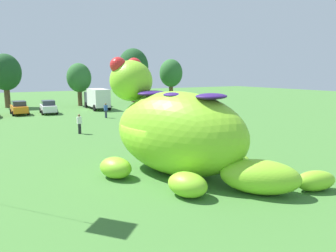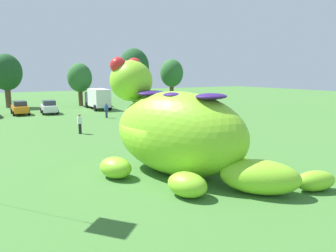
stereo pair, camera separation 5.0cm
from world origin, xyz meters
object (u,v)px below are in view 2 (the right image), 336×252
car_orange (20,108)px  spectator_by_cars (166,121)px  car_white (49,107)px  spectator_mid_field (80,124)px  spectator_wandering (205,121)px  box_truck (98,98)px  giant_inflatable_creature (178,132)px  spectator_near_inflatable (106,111)px

car_orange → spectator_by_cars: car_orange is taller
car_white → spectator_mid_field: 15.74m
spectator_wandering → box_truck: bearing=98.9°
car_orange → spectator_by_cars: bearing=-60.4°
giant_inflatable_creature → spectator_by_cars: 13.04m
car_white → spectator_by_cars: bearing=-67.8°
giant_inflatable_creature → car_orange: bearing=98.9°
giant_inflatable_creature → car_white: size_ratio=2.52×
giant_inflatable_creature → spectator_wandering: bearing=47.5°
giant_inflatable_creature → spectator_near_inflatable: size_ratio=6.18×
box_truck → spectator_by_cars: bearing=-89.4°
spectator_mid_field → spectator_by_cars: same height
box_truck → spectator_mid_field: 18.95m
spectator_mid_field → spectator_by_cars: size_ratio=1.00×
spectator_mid_field → spectator_near_inflatable: bearing=57.5°
giant_inflatable_creature → car_white: giant_inflatable_creature is taller
giant_inflatable_creature → car_white: (-1.39, 29.36, -1.37)m
spectator_near_inflatable → spectator_wandering: same height
spectator_mid_field → spectator_wandering: same height
spectator_mid_field → spectator_wandering: size_ratio=1.00×
spectator_near_inflatable → spectator_by_cars: bearing=-78.3°
spectator_near_inflatable → spectator_by_cars: 10.52m
spectator_wandering → spectator_by_cars: bearing=150.9°
giant_inflatable_creature → box_truck: size_ratio=1.64×
spectator_near_inflatable → spectator_mid_field: bearing=-122.5°
car_orange → spectator_near_inflatable: (8.47, -8.35, -0.01)m
car_orange → spectator_mid_field: size_ratio=2.41×
box_truck → car_white: bearing=-165.8°
giant_inflatable_creature → spectator_mid_field: size_ratio=6.18×
spectator_by_cars → spectator_near_inflatable: bearing=101.7°
giant_inflatable_creature → spectator_wandering: size_ratio=6.18×
spectator_near_inflatable → spectator_by_cars: size_ratio=1.00×
car_white → spectator_near_inflatable: size_ratio=2.45×
box_truck → spectator_wandering: (3.34, -21.32, -0.75)m
spectator_near_inflatable → car_white: bearing=124.3°
giant_inflatable_creature → spectator_near_inflatable: (3.73, 21.87, -1.38)m
spectator_near_inflatable → box_truck: bearing=78.2°
spectator_mid_field → giant_inflatable_creature: bearing=-83.6°
car_orange → spectator_wandering: car_orange is taller
spectator_near_inflatable → spectator_mid_field: (-5.26, -8.25, 0.00)m
spectator_near_inflatable → spectator_by_cars: (2.14, -10.30, 0.00)m
giant_inflatable_creature → box_truck: 31.65m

